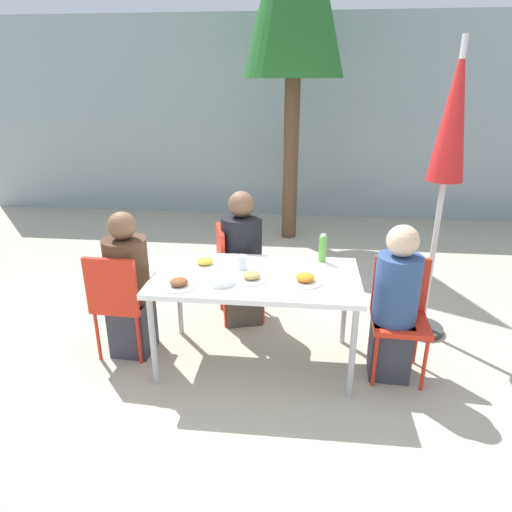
# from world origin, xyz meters

# --- Properties ---
(ground_plane) EXTENTS (24.00, 24.00, 0.00)m
(ground_plane) POSITION_xyz_m (0.00, 0.00, 0.00)
(ground_plane) COLOR #B2A893
(building_facade) EXTENTS (10.00, 0.20, 3.00)m
(building_facade) POSITION_xyz_m (0.00, 4.33, 1.50)
(building_facade) COLOR #89999E
(building_facade) RESTS_ON ground
(dining_table) EXTENTS (1.52, 0.83, 0.75)m
(dining_table) POSITION_xyz_m (0.00, 0.00, 0.69)
(dining_table) COLOR white
(dining_table) RESTS_ON ground
(chair_left) EXTENTS (0.42, 0.42, 0.88)m
(chair_left) POSITION_xyz_m (-1.06, -0.02, 0.52)
(chair_left) COLOR red
(chair_left) RESTS_ON ground
(person_left) EXTENTS (0.33, 0.33, 1.18)m
(person_left) POSITION_xyz_m (-1.01, 0.05, 0.56)
(person_left) COLOR #383842
(person_left) RESTS_ON ground
(chair_right) EXTENTS (0.42, 0.42, 0.88)m
(chair_right) POSITION_xyz_m (1.06, 0.03, 0.52)
(chair_right) COLOR red
(chair_right) RESTS_ON ground
(person_right) EXTENTS (0.32, 0.32, 1.18)m
(person_right) POSITION_xyz_m (1.01, -0.05, 0.57)
(person_right) COLOR #383842
(person_right) RESTS_ON ground
(chair_far) EXTENTS (0.50, 0.50, 0.88)m
(chair_far) POSITION_xyz_m (-0.29, 0.69, 0.52)
(chair_far) COLOR red
(chair_far) RESTS_ON ground
(person_far) EXTENTS (0.40, 0.40, 1.21)m
(person_far) POSITION_xyz_m (-0.20, 0.67, 0.57)
(person_far) COLOR #473D33
(person_far) RESTS_ON ground
(closed_umbrella) EXTENTS (0.36, 0.36, 2.39)m
(closed_umbrella) POSITION_xyz_m (1.41, 0.62, 1.71)
(closed_umbrella) COLOR #333333
(closed_umbrella) RESTS_ON ground
(plate_0) EXTENTS (0.23, 0.23, 0.06)m
(plate_0) POSITION_xyz_m (-0.51, -0.26, 0.77)
(plate_0) COLOR white
(plate_0) RESTS_ON dining_table
(plate_1) EXTENTS (0.23, 0.23, 0.06)m
(plate_1) POSITION_xyz_m (-0.02, -0.09, 0.77)
(plate_1) COLOR white
(plate_1) RESTS_ON dining_table
(plate_2) EXTENTS (0.23, 0.23, 0.06)m
(plate_2) POSITION_xyz_m (-0.41, 0.14, 0.77)
(plate_2) COLOR white
(plate_2) RESTS_ON dining_table
(plate_3) EXTENTS (0.25, 0.25, 0.07)m
(plate_3) POSITION_xyz_m (0.36, -0.10, 0.77)
(plate_3) COLOR white
(plate_3) RESTS_ON dining_table
(bottle) EXTENTS (0.06, 0.06, 0.22)m
(bottle) POSITION_xyz_m (0.49, 0.33, 0.85)
(bottle) COLOR #51A338
(bottle) RESTS_ON dining_table
(drinking_cup) EXTENTS (0.08, 0.08, 0.11)m
(drinking_cup) POSITION_xyz_m (-0.12, 0.10, 0.80)
(drinking_cup) COLOR silver
(drinking_cup) RESTS_ON dining_table
(salad_bowl) EXTENTS (0.19, 0.19, 0.05)m
(salad_bowl) POSITION_xyz_m (-0.23, -0.18, 0.77)
(salad_bowl) COLOR white
(salad_bowl) RESTS_ON dining_table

